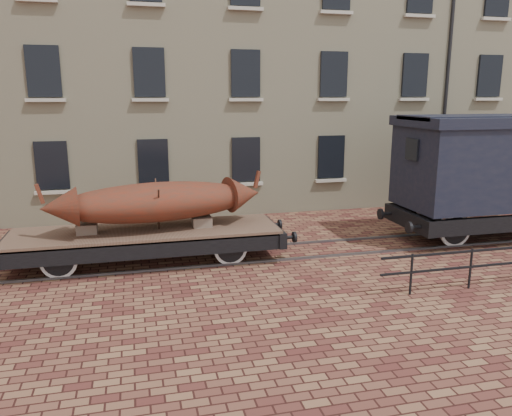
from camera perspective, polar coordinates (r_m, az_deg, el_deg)
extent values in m
plane|color=#512420|center=(14.79, -0.66, -5.40)|extent=(90.00, 90.00, 0.00)
cube|color=beige|center=(24.60, 0.85, 18.34)|extent=(40.00, 10.00, 14.00)
cube|color=black|center=(19.00, -22.28, 4.53)|extent=(1.10, 0.12, 1.70)
cube|color=#BBB5A4|center=(19.09, -22.07, 1.69)|extent=(1.30, 0.18, 0.12)
cube|color=black|center=(18.81, -11.66, 5.14)|extent=(1.10, 0.12, 1.70)
cube|color=#BBB5A4|center=(18.90, -11.52, 2.27)|extent=(1.30, 0.18, 0.12)
cube|color=black|center=(19.26, -1.16, 5.58)|extent=(1.10, 0.12, 1.70)
cube|color=#BBB5A4|center=(19.35, -1.11, 2.76)|extent=(1.30, 0.18, 0.12)
cube|color=black|center=(20.31, 8.57, 5.81)|extent=(1.10, 0.12, 1.70)
cube|color=#BBB5A4|center=(20.39, 8.54, 3.14)|extent=(1.30, 0.18, 0.12)
cube|color=black|center=(21.88, 17.12, 5.88)|extent=(1.10, 0.12, 1.70)
cube|color=#BBB5A4|center=(21.96, 17.04, 3.40)|extent=(1.30, 0.18, 0.12)
cube|color=black|center=(23.86, 24.40, 5.84)|extent=(1.10, 0.12, 1.70)
cube|color=#BBB5A4|center=(23.93, 24.28, 3.57)|extent=(1.30, 0.18, 0.12)
cube|color=black|center=(18.87, -23.12, 14.18)|extent=(1.10, 0.12, 1.70)
cube|color=#BBB5A4|center=(18.79, -22.90, 11.30)|extent=(1.30, 0.18, 0.12)
cube|color=black|center=(18.67, -12.11, 14.92)|extent=(1.10, 0.12, 1.70)
cube|color=#BBB5A4|center=(18.60, -11.97, 12.00)|extent=(1.30, 0.18, 0.12)
cube|color=black|center=(19.13, -1.20, 15.13)|extent=(1.10, 0.12, 1.70)
cube|color=#BBB5A4|center=(19.05, -1.15, 12.28)|extent=(1.30, 0.18, 0.12)
cube|color=black|center=(20.19, 8.88, 14.86)|extent=(1.10, 0.12, 1.70)
cube|color=#BBB5A4|center=(20.12, 8.85, 12.16)|extent=(1.30, 0.18, 0.12)
cube|color=black|center=(21.76, 17.69, 14.27)|extent=(1.10, 0.12, 1.70)
cube|color=#BBB5A4|center=(21.70, 17.60, 11.76)|extent=(1.30, 0.18, 0.12)
cube|color=black|center=(23.76, 25.12, 13.51)|extent=(1.10, 0.12, 1.70)
cube|color=#BBB5A4|center=(23.70, 24.99, 11.22)|extent=(1.30, 0.18, 0.12)
cube|color=#BBB5A4|center=(19.04, -23.78, 20.94)|extent=(1.30, 0.18, 0.12)
cube|color=#BBB5A4|center=(18.84, -12.45, 21.77)|extent=(1.30, 0.18, 0.12)
cube|color=#BBB5A4|center=(19.29, -1.19, 21.83)|extent=(1.30, 0.18, 0.12)
cube|color=#BBB5A4|center=(20.34, 9.18, 21.21)|extent=(1.30, 0.18, 0.12)
cube|color=#BBB5A4|center=(21.91, 18.19, 20.14)|extent=(1.30, 0.18, 0.12)
cube|color=#BBB5A4|center=(23.89, 25.75, 18.88)|extent=(1.30, 0.18, 0.12)
cylinder|color=black|center=(22.68, 21.39, 17.98)|extent=(0.14, 0.14, 14.00)
cube|color=#59595E|center=(14.12, 0.01, -6.17)|extent=(30.00, 0.08, 0.06)
cube|color=#59595E|center=(15.45, -1.27, -4.48)|extent=(30.00, 0.08, 0.06)
cylinder|color=black|center=(12.37, 17.32, -7.24)|extent=(0.06, 0.06, 1.00)
cylinder|color=black|center=(13.24, 23.30, -6.39)|extent=(0.06, 0.06, 1.00)
cube|color=brown|center=(14.17, -12.43, -2.66)|extent=(7.29, 2.14, 0.12)
cube|color=black|center=(13.29, -12.25, -4.74)|extent=(7.29, 0.16, 0.44)
cube|color=black|center=(15.19, -12.50, -2.53)|extent=(7.29, 0.16, 0.44)
cube|color=black|center=(14.64, -26.82, -4.22)|extent=(0.21, 2.24, 0.44)
cylinder|color=black|center=(15.38, -27.23, -3.49)|extent=(0.34, 0.10, 0.10)
cube|color=black|center=(14.76, 1.91, -2.68)|extent=(0.21, 2.24, 0.44)
cylinder|color=black|center=(14.16, 3.78, -3.37)|extent=(0.34, 0.10, 0.10)
cylinder|color=black|center=(14.21, 4.41, -3.33)|extent=(0.08, 0.31, 0.31)
cylinder|color=black|center=(15.50, 2.15, -1.92)|extent=(0.34, 0.10, 0.10)
cylinder|color=black|center=(15.55, 2.74, -1.89)|extent=(0.08, 0.31, 0.31)
cylinder|color=black|center=(14.43, -21.27, -4.81)|extent=(0.10, 1.85, 0.10)
cylinder|color=silver|center=(13.75, -21.63, -5.70)|extent=(0.93, 0.07, 0.93)
cylinder|color=black|center=(13.75, -21.63, -5.70)|extent=(0.77, 0.10, 0.77)
cube|color=black|center=(13.58, -21.78, -4.91)|extent=(0.87, 0.08, 0.10)
cylinder|color=silver|center=(15.12, -20.94, -4.01)|extent=(0.93, 0.07, 0.93)
cylinder|color=black|center=(15.12, -20.94, -4.01)|extent=(0.77, 0.10, 0.77)
cube|color=black|center=(15.17, -20.96, -3.04)|extent=(0.87, 0.08, 0.10)
cylinder|color=black|center=(14.51, -3.47, -3.85)|extent=(0.10, 1.85, 0.10)
cylinder|color=silver|center=(13.83, -2.93, -4.68)|extent=(0.93, 0.07, 0.93)
cylinder|color=black|center=(13.83, -2.93, -4.68)|extent=(0.77, 0.10, 0.77)
cube|color=black|center=(13.65, -2.85, -3.89)|extent=(0.87, 0.08, 0.10)
cylinder|color=silver|center=(15.19, -3.97, -3.09)|extent=(0.93, 0.07, 0.93)
cylinder|color=black|center=(15.19, -3.97, -3.09)|extent=(0.77, 0.10, 0.77)
cube|color=black|center=(15.24, -4.06, -2.13)|extent=(0.87, 0.08, 0.10)
cube|color=black|center=(14.28, -12.36, -4.12)|extent=(3.89, 0.06, 0.06)
cube|color=#745E4E|center=(14.18, -18.76, -2.22)|extent=(0.53, 0.49, 0.27)
cube|color=#745E4E|center=(14.24, -6.20, -1.55)|extent=(0.53, 0.49, 0.27)
ellipsoid|color=maroon|center=(13.99, -11.18, 0.69)|extent=(5.54, 2.40, 1.07)
cone|color=maroon|center=(13.76, -21.62, 0.02)|extent=(1.06, 1.14, 1.02)
cube|color=maroon|center=(13.69, -23.49, 1.50)|extent=(0.23, 0.14, 0.52)
cone|color=maroon|center=(14.65, -1.39, 1.66)|extent=(1.06, 1.14, 1.02)
cube|color=maroon|center=(14.73, 0.12, 3.29)|extent=(0.23, 0.14, 0.52)
cylinder|color=#3D271D|center=(13.60, -11.06, -0.22)|extent=(0.05, 0.92, 1.30)
cylinder|color=#3D271D|center=(14.44, -11.24, 0.54)|extent=(0.05, 0.92, 1.30)
cube|color=black|center=(19.31, 23.68, 0.23)|extent=(6.65, 0.18, 0.50)
cube|color=black|center=(16.48, 17.01, -1.26)|extent=(0.24, 2.66, 0.50)
cylinder|color=black|center=(15.49, 17.08, -2.14)|extent=(0.09, 0.35, 0.35)
cylinder|color=black|center=(16.98, 14.05, -0.67)|extent=(0.09, 0.35, 0.35)
cylinder|color=black|center=(17.18, 20.46, -1.79)|extent=(0.11, 2.11, 0.11)
cylinder|color=silver|center=(16.61, 21.84, -2.38)|extent=(1.06, 0.08, 1.06)
cylinder|color=black|center=(16.61, 21.84, -2.38)|extent=(0.87, 0.11, 0.87)
cylinder|color=silver|center=(17.76, 19.17, -1.23)|extent=(1.06, 0.08, 1.06)
cylinder|color=black|center=(17.76, 19.17, -1.23)|extent=(0.87, 0.11, 0.87)
cube|color=black|center=(18.12, 26.46, 4.38)|extent=(6.65, 2.66, 2.55)
cube|color=black|center=(18.00, 26.91, 8.88)|extent=(6.85, 2.82, 0.31)
cube|color=black|center=(17.99, 26.95, 9.26)|extent=(6.85, 1.89, 0.13)
cube|color=black|center=(16.09, 17.46, 6.42)|extent=(0.09, 0.67, 0.67)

